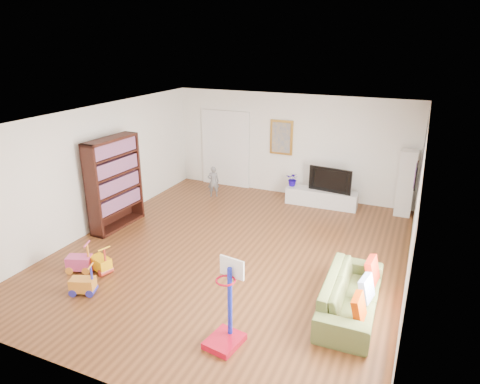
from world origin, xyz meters
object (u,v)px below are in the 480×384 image
at_px(media_console, 321,198).
at_px(basketball_hoop, 224,305).
at_px(sofa, 351,295).
at_px(bookshelf, 114,183).

relative_size(media_console, basketball_hoop, 1.40).
bearing_deg(basketball_hoop, sofa, 54.80).
distance_m(media_console, sofa, 4.49).
bearing_deg(media_console, sofa, -72.12).
distance_m(media_console, basketball_hoop, 5.75).
bearing_deg(bookshelf, basketball_hoop, -31.02).
xyz_separation_m(sofa, basketball_hoop, (-1.47, -1.49, 0.34)).
height_order(media_console, sofa, sofa).
distance_m(sofa, basketball_hoop, 2.12).
xyz_separation_m(media_console, bookshelf, (-3.93, -3.09, 0.81)).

